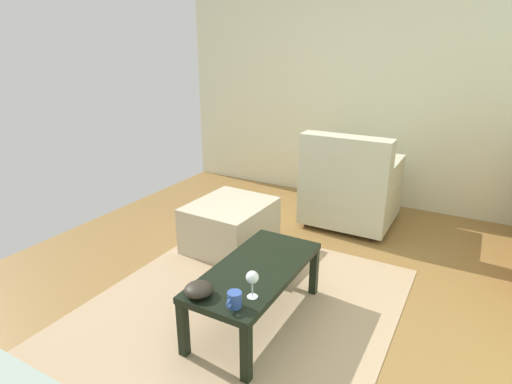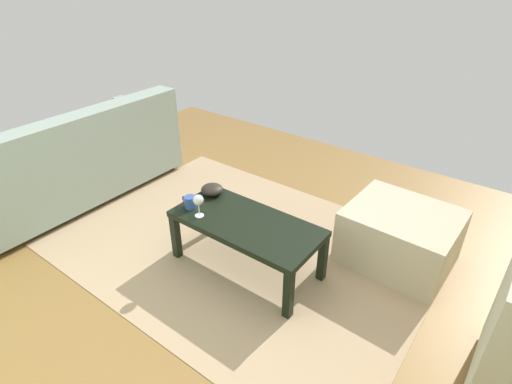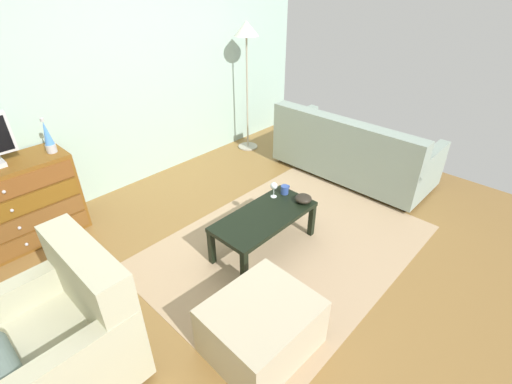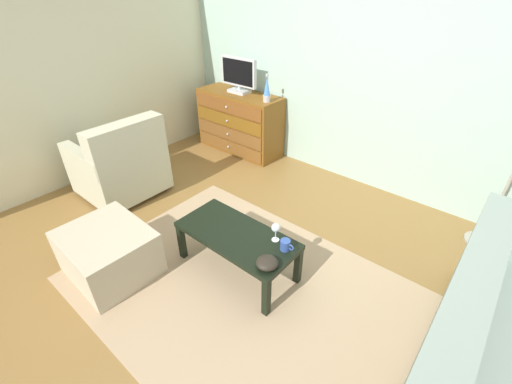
% 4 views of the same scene
% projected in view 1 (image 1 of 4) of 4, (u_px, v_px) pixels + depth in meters
% --- Properties ---
extents(ground_plane, '(5.48, 4.51, 0.05)m').
position_uv_depth(ground_plane, '(265.00, 323.00, 2.67)').
color(ground_plane, olive).
extents(wall_plain_left, '(0.12, 4.51, 2.57)m').
position_uv_depth(wall_plain_left, '(380.00, 82.00, 4.29)').
color(wall_plain_left, beige).
rests_on(wall_plain_left, ground_plane).
extents(area_rug, '(2.60, 1.90, 0.01)m').
position_uv_depth(area_rug, '(222.00, 327.00, 2.59)').
color(area_rug, tan).
rests_on(area_rug, ground_plane).
extents(coffee_table, '(0.99, 0.47, 0.38)m').
position_uv_depth(coffee_table, '(256.00, 275.00, 2.55)').
color(coffee_table, black).
rests_on(coffee_table, ground_plane).
extents(wine_glass, '(0.07, 0.07, 0.16)m').
position_uv_depth(wine_glass, '(252.00, 278.00, 2.20)').
color(wine_glass, silver).
rests_on(wine_glass, coffee_table).
extents(mug, '(0.11, 0.08, 0.08)m').
position_uv_depth(mug, '(234.00, 300.00, 2.14)').
color(mug, '#324F9C').
rests_on(mug, coffee_table).
extents(bowl_decorative, '(0.16, 0.16, 0.07)m').
position_uv_depth(bowl_decorative, '(199.00, 289.00, 2.24)').
color(bowl_decorative, black).
rests_on(bowl_decorative, coffee_table).
extents(armchair, '(0.80, 0.80, 0.91)m').
position_uv_depth(armchair, '(350.00, 187.00, 3.97)').
color(armchair, '#332319').
rests_on(armchair, ground_plane).
extents(ottoman, '(0.72, 0.62, 0.40)m').
position_uv_depth(ottoman, '(230.00, 225.00, 3.56)').
color(ottoman, '#BBAF92').
rests_on(ottoman, ground_plane).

